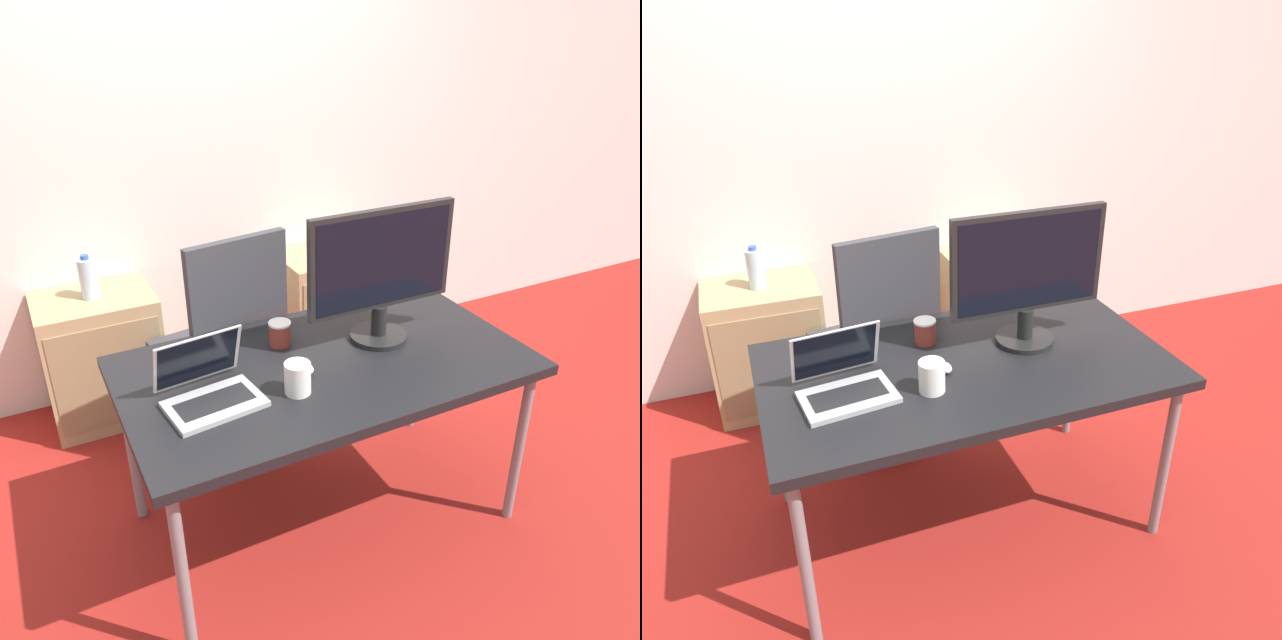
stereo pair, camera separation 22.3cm
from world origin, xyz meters
The scene contains 12 objects.
ground_plane centered at (0.00, 0.00, 0.00)m, with size 14.00×14.00×0.00m, color maroon.
wall_back centered at (0.00, 1.39, 1.30)m, with size 10.00×0.05×2.60m.
desk centered at (0.00, 0.00, 0.69)m, with size 1.47×0.83×0.74m.
office_chair centered at (-0.18, 0.65, 0.42)m, with size 0.56×0.59×1.10m.
cabinet_left centered at (-0.64, 1.15, 0.33)m, with size 0.55×0.41×0.66m.
cabinet_right centered at (0.63, 1.15, 0.33)m, with size 0.55×0.41×0.66m.
water_bottle centered at (-0.64, 1.16, 0.76)m, with size 0.08×0.08×0.21m.
laptop_center centered at (-0.45, -0.04, 0.79)m, with size 0.33×0.29×0.21m.
monitor centered at (0.27, 0.06, 1.02)m, with size 0.60×0.22×0.52m.
mouse centered at (-0.09, -0.04, 0.76)m, with size 0.04×0.07×0.03m.
coffee_cup_white centered at (-0.18, -0.14, 0.80)m, with size 0.09×0.09×0.11m.
coffee_cup_brown centered at (-0.09, 0.19, 0.79)m, with size 0.09×0.09×0.10m.
Camera 1 is at (-0.92, -1.72, 1.91)m, focal length 35.00 mm.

